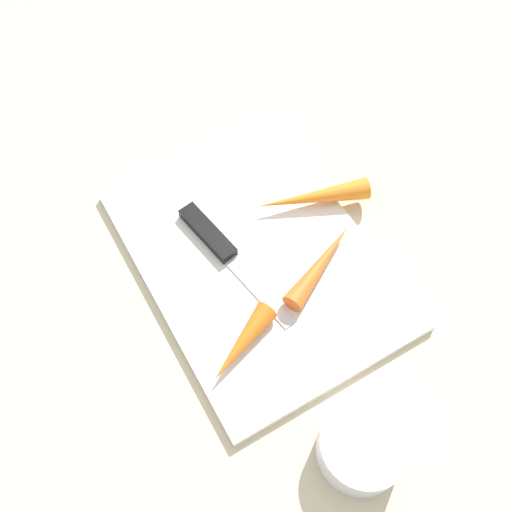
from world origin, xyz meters
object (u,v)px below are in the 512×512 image
(cutting_board, at_px, (256,258))
(small_bowl, at_px, (362,448))
(carrot_shortest, at_px, (241,344))
(carrot_longest, at_px, (312,197))
(carrot_medium, at_px, (321,264))
(knife, at_px, (214,240))

(cutting_board, height_order, small_bowl, small_bowl)
(carrot_shortest, bearing_deg, carrot_longest, -169.12)
(carrot_medium, bearing_deg, carrot_longest, 38.08)
(cutting_board, distance_m, small_bowl, 0.25)
(carrot_longest, height_order, carrot_shortest, carrot_longest)
(knife, relative_size, carrot_shortest, 2.00)
(knife, bearing_deg, cutting_board, 29.43)
(carrot_longest, relative_size, small_bowl, 1.61)
(carrot_longest, bearing_deg, knife, 13.93)
(carrot_longest, bearing_deg, carrot_shortest, 54.59)
(carrot_longest, relative_size, carrot_shortest, 1.43)
(carrot_shortest, height_order, carrot_medium, same)
(carrot_longest, xyz_separation_m, small_bowl, (0.28, -0.12, -0.00))
(cutting_board, height_order, carrot_longest, carrot_longest)
(cutting_board, distance_m, carrot_shortest, 0.12)
(cutting_board, xyz_separation_m, knife, (-0.04, -0.03, 0.01))
(knife, xyz_separation_m, small_bowl, (0.29, 0.01, 0.01))
(carrot_longest, bearing_deg, small_bowl, 85.15)
(knife, height_order, carrot_shortest, carrot_shortest)
(carrot_shortest, height_order, small_bowl, small_bowl)
(carrot_shortest, bearing_deg, small_bowl, 83.06)
(small_bowl, bearing_deg, cutting_board, 175.01)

